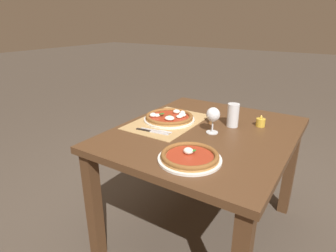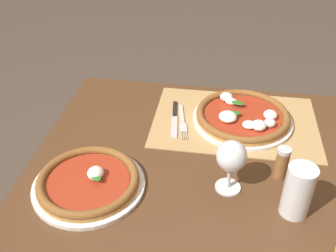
{
  "view_description": "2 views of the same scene",
  "coord_description": "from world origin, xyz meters",
  "px_view_note": "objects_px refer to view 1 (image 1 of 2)",
  "views": [
    {
      "loc": [
        1.43,
        0.66,
        1.37
      ],
      "look_at": [
        0.22,
        -0.12,
        0.82
      ],
      "focal_mm": 30.0,
      "sensor_mm": 36.0,
      "label": 1
    },
    {
      "loc": [
        0.05,
        0.84,
        1.5
      ],
      "look_at": [
        0.21,
        -0.16,
        0.77
      ],
      "focal_mm": 42.0,
      "sensor_mm": 36.0,
      "label": 2
    }
  ],
  "objects_px": {
    "pizza_near": "(169,117)",
    "pizza_far": "(190,157)",
    "wine_glass": "(213,116)",
    "pint_glass": "(233,116)",
    "pepper_shaker": "(212,116)",
    "knife": "(152,132)",
    "fork": "(157,130)",
    "votive_candle": "(261,123)"
  },
  "relations": [
    {
      "from": "pizza_far",
      "to": "votive_candle",
      "type": "bearing_deg",
      "value": 166.39
    },
    {
      "from": "wine_glass",
      "to": "pint_glass",
      "type": "height_order",
      "value": "wine_glass"
    },
    {
      "from": "knife",
      "to": "pepper_shaker",
      "type": "height_order",
      "value": "pepper_shaker"
    },
    {
      "from": "wine_glass",
      "to": "votive_candle",
      "type": "relative_size",
      "value": 2.15
    },
    {
      "from": "wine_glass",
      "to": "pint_glass",
      "type": "distance_m",
      "value": 0.18
    },
    {
      "from": "pint_glass",
      "to": "pepper_shaker",
      "type": "xyz_separation_m",
      "value": [
        0.02,
        -0.13,
        -0.02
      ]
    },
    {
      "from": "fork",
      "to": "pizza_far",
      "type": "bearing_deg",
      "value": 57.86
    },
    {
      "from": "pizza_near",
      "to": "votive_candle",
      "type": "distance_m",
      "value": 0.58
    },
    {
      "from": "fork",
      "to": "votive_candle",
      "type": "xyz_separation_m",
      "value": [
        -0.42,
        0.5,
        0.02
      ]
    },
    {
      "from": "wine_glass",
      "to": "fork",
      "type": "distance_m",
      "value": 0.34
    },
    {
      "from": "pizza_far",
      "to": "wine_glass",
      "type": "bearing_deg",
      "value": -171.73
    },
    {
      "from": "pizza_near",
      "to": "fork",
      "type": "relative_size",
      "value": 1.67
    },
    {
      "from": "votive_candle",
      "to": "pepper_shaker",
      "type": "height_order",
      "value": "pepper_shaker"
    },
    {
      "from": "wine_glass",
      "to": "knife",
      "type": "distance_m",
      "value": 0.37
    },
    {
      "from": "pizza_far",
      "to": "votive_candle",
      "type": "distance_m",
      "value": 0.65
    },
    {
      "from": "pizza_near",
      "to": "pizza_far",
      "type": "relative_size",
      "value": 1.09
    },
    {
      "from": "wine_glass",
      "to": "pizza_far",
      "type": "bearing_deg",
      "value": 8.27
    },
    {
      "from": "fork",
      "to": "pepper_shaker",
      "type": "distance_m",
      "value": 0.37
    },
    {
      "from": "pizza_near",
      "to": "votive_candle",
      "type": "relative_size",
      "value": 4.63
    },
    {
      "from": "wine_glass",
      "to": "pint_glass",
      "type": "xyz_separation_m",
      "value": [
        -0.17,
        0.06,
        -0.04
      ]
    },
    {
      "from": "knife",
      "to": "pizza_far",
      "type": "bearing_deg",
      "value": 62.23
    },
    {
      "from": "fork",
      "to": "votive_candle",
      "type": "height_order",
      "value": "votive_candle"
    },
    {
      "from": "pint_glass",
      "to": "votive_candle",
      "type": "distance_m",
      "value": 0.18
    },
    {
      "from": "pizza_near",
      "to": "pizza_far",
      "type": "height_order",
      "value": "pizza_near"
    },
    {
      "from": "pint_glass",
      "to": "votive_candle",
      "type": "relative_size",
      "value": 2.01
    },
    {
      "from": "pizza_near",
      "to": "knife",
      "type": "bearing_deg",
      "value": 6.18
    },
    {
      "from": "pizza_far",
      "to": "pint_glass",
      "type": "bearing_deg",
      "value": 179.37
    },
    {
      "from": "pizza_near",
      "to": "wine_glass",
      "type": "bearing_deg",
      "value": 83.23
    },
    {
      "from": "pizza_far",
      "to": "pepper_shaker",
      "type": "relative_size",
      "value": 3.15
    },
    {
      "from": "fork",
      "to": "pint_glass",
      "type": "bearing_deg",
      "value": 133.13
    },
    {
      "from": "wine_glass",
      "to": "pepper_shaker",
      "type": "height_order",
      "value": "wine_glass"
    },
    {
      "from": "pizza_near",
      "to": "fork",
      "type": "xyz_separation_m",
      "value": [
        0.2,
        0.04,
        -0.02
      ]
    },
    {
      "from": "fork",
      "to": "knife",
      "type": "distance_m",
      "value": 0.03
    },
    {
      "from": "wine_glass",
      "to": "pizza_near",
      "type": "bearing_deg",
      "value": -96.77
    },
    {
      "from": "pizza_near",
      "to": "pepper_shaker",
      "type": "relative_size",
      "value": 3.43
    },
    {
      "from": "knife",
      "to": "pizza_near",
      "type": "bearing_deg",
      "value": -173.82
    },
    {
      "from": "knife",
      "to": "pepper_shaker",
      "type": "distance_m",
      "value": 0.4
    },
    {
      "from": "knife",
      "to": "votive_candle",
      "type": "relative_size",
      "value": 2.99
    },
    {
      "from": "votive_candle",
      "to": "pepper_shaker",
      "type": "bearing_deg",
      "value": -66.86
    },
    {
      "from": "pint_glass",
      "to": "wine_glass",
      "type": "bearing_deg",
      "value": -19.96
    },
    {
      "from": "pepper_shaker",
      "to": "pint_glass",
      "type": "bearing_deg",
      "value": 100.53
    },
    {
      "from": "pizza_near",
      "to": "fork",
      "type": "distance_m",
      "value": 0.2
    }
  ]
}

